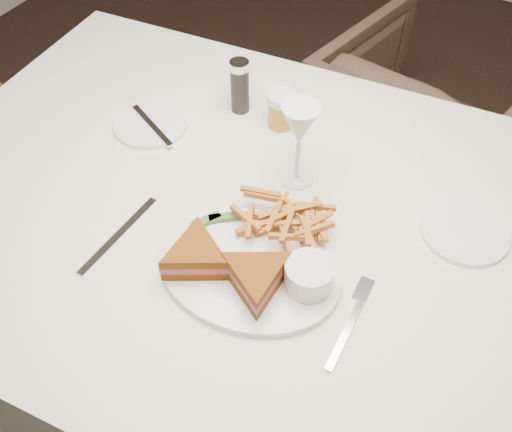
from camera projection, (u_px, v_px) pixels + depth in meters
The scene contains 4 objects.
ground at pixel (379, 421), 1.56m from camera, with size 5.00×5.00×0.00m, color black.
table at pixel (266, 321), 1.34m from camera, with size 1.45×0.97×0.75m, color silver.
chair_far at pixel (427, 116), 1.93m from camera, with size 0.62×0.58×0.63m, color #4A392D.
table_setting at pixel (266, 216), 1.01m from camera, with size 0.83×0.60×0.18m.
Camera 1 is at (-0.00, -0.69, 1.55)m, focal length 40.00 mm.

